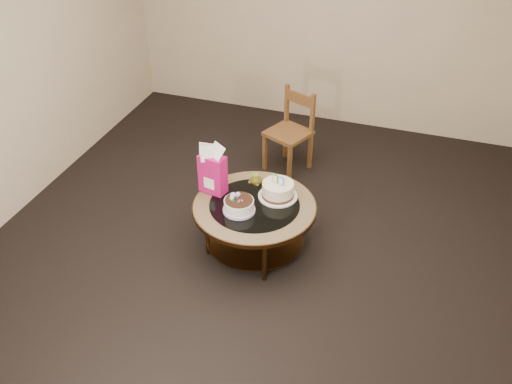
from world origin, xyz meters
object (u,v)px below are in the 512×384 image
(cream_cake, at_px, (278,190))
(gift_bag, at_px, (213,169))
(dining_chair, at_px, (291,131))
(decorated_cake, at_px, (239,206))
(coffee_table, at_px, (255,212))

(cream_cake, height_order, gift_bag, gift_bag)
(dining_chair, bearing_deg, decorated_cake, -66.90)
(coffee_table, bearing_deg, cream_cake, 47.50)
(cream_cake, bearing_deg, dining_chair, 119.80)
(coffee_table, height_order, decorated_cake, decorated_cake)
(gift_bag, height_order, dining_chair, gift_bag)
(cream_cake, bearing_deg, coffee_table, -113.45)
(decorated_cake, height_order, dining_chair, dining_chair)
(coffee_table, bearing_deg, decorated_cake, -125.86)
(decorated_cake, relative_size, cream_cake, 0.80)
(cream_cake, distance_m, dining_chair, 1.19)
(decorated_cake, xyz_separation_m, cream_cake, (0.24, 0.29, 0.01))
(gift_bag, bearing_deg, decorated_cake, -21.63)
(decorated_cake, bearing_deg, cream_cake, 50.22)
(coffee_table, distance_m, gift_bag, 0.49)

